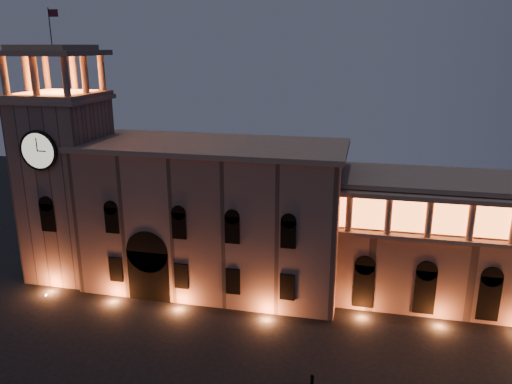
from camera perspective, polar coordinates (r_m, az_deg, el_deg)
government_building at (r=59.82m, az=-4.97°, el=-2.72°), size 30.80×12.80×17.60m
clock_tower at (r=65.77m, az=-20.81°, el=1.41°), size 9.80×9.80×32.40m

